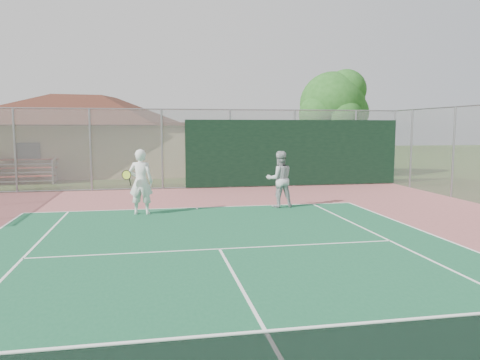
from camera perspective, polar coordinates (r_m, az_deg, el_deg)
name	(u,v)px	position (r m, az deg, el deg)	size (l,w,h in m)	color
back_fence	(232,151)	(20.99, -0.94, 3.59)	(20.08, 0.11, 3.53)	gray
side_fence_right	(453,152)	(19.84, 24.57, 3.07)	(0.08, 9.00, 3.50)	gray
clubhouse	(87,127)	(29.21, -18.19, 6.18)	(12.82, 8.82, 5.40)	tan
bleachers	(23,170)	(25.23, -24.98, 1.07)	(3.18, 2.06, 1.16)	#9C3324
tree	(334,107)	(26.05, 11.40, 8.74)	(4.16, 3.94, 5.80)	#3C2315
player_white_front	(141,182)	(14.80, -12.01, -0.28)	(0.99, 0.71, 2.03)	white
player_grey_back	(279,180)	(15.88, 4.83, 0.03)	(0.95, 0.76, 1.90)	#B1B4B7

